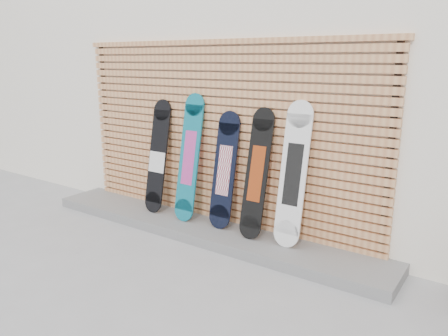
{
  "coord_description": "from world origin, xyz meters",
  "views": [
    {
      "loc": [
        2.87,
        -3.27,
        2.08
      ],
      "look_at": [
        0.1,
        0.75,
        0.85
      ],
      "focal_mm": 35.0,
      "sensor_mm": 36.0,
      "label": 1
    }
  ],
  "objects_px": {
    "snowboard_0": "(158,157)",
    "snowboard_1": "(189,158)",
    "snowboard_2": "(224,170)",
    "snowboard_3": "(257,174)",
    "snowboard_4": "(293,175)"
  },
  "relations": [
    {
      "from": "snowboard_1",
      "to": "snowboard_2",
      "type": "xyz_separation_m",
      "value": [
        0.51,
        0.02,
        -0.09
      ]
    },
    {
      "from": "snowboard_0",
      "to": "snowboard_3",
      "type": "relative_size",
      "value": 1.01
    },
    {
      "from": "snowboard_1",
      "to": "snowboard_3",
      "type": "bearing_deg",
      "value": -0.35
    },
    {
      "from": "snowboard_3",
      "to": "snowboard_4",
      "type": "bearing_deg",
      "value": 2.6
    },
    {
      "from": "snowboard_3",
      "to": "snowboard_4",
      "type": "distance_m",
      "value": 0.44
    },
    {
      "from": "snowboard_0",
      "to": "snowboard_1",
      "type": "height_order",
      "value": "snowboard_1"
    },
    {
      "from": "snowboard_3",
      "to": "snowboard_4",
      "type": "height_order",
      "value": "snowboard_4"
    },
    {
      "from": "snowboard_0",
      "to": "snowboard_4",
      "type": "xyz_separation_m",
      "value": [
        1.93,
        0.01,
        0.06
      ]
    },
    {
      "from": "snowboard_2",
      "to": "snowboard_3",
      "type": "bearing_deg",
      "value": -3.66
    },
    {
      "from": "snowboard_0",
      "to": "snowboard_1",
      "type": "relative_size",
      "value": 0.94
    },
    {
      "from": "snowboard_0",
      "to": "snowboard_2",
      "type": "height_order",
      "value": "snowboard_0"
    },
    {
      "from": "snowboard_1",
      "to": "snowboard_4",
      "type": "bearing_deg",
      "value": 0.56
    },
    {
      "from": "snowboard_0",
      "to": "snowboard_2",
      "type": "distance_m",
      "value": 1.04
    },
    {
      "from": "snowboard_0",
      "to": "snowboard_4",
      "type": "distance_m",
      "value": 1.93
    },
    {
      "from": "snowboard_0",
      "to": "snowboard_3",
      "type": "xyz_separation_m",
      "value": [
        1.49,
        -0.01,
        0.01
      ]
    }
  ]
}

